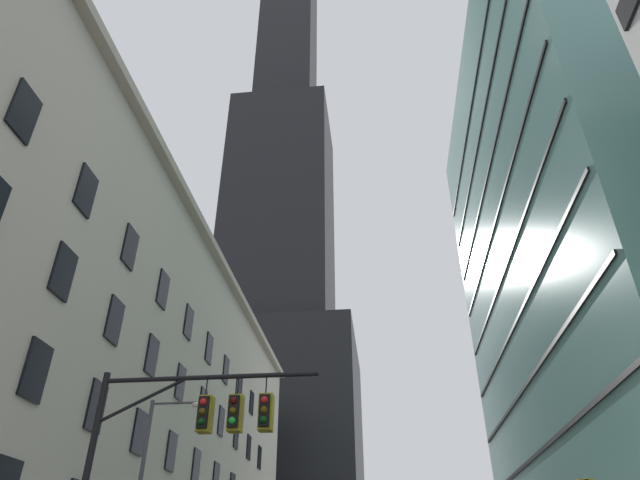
% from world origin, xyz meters
% --- Properties ---
extents(station_building, '(15.24, 63.79, 24.82)m').
position_xyz_m(station_building, '(-18.28, 25.89, 12.39)').
color(station_building, beige).
rests_on(station_building, ground).
extents(dark_skyscraper, '(29.51, 29.51, 182.86)m').
position_xyz_m(dark_skyscraper, '(-16.88, 82.90, 54.12)').
color(dark_skyscraper, black).
rests_on(dark_skyscraper, ground).
extents(glass_office_midrise, '(16.62, 33.86, 42.65)m').
position_xyz_m(glass_office_midrise, '(19.25, 24.56, 21.32)').
color(glass_office_midrise, slate).
rests_on(glass_office_midrise, ground).
extents(traffic_signal_mast, '(6.72, 0.63, 6.76)m').
position_xyz_m(traffic_signal_mast, '(-3.55, 4.95, 5.03)').
color(traffic_signal_mast, black).
rests_on(traffic_signal_mast, sidewalk_left).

